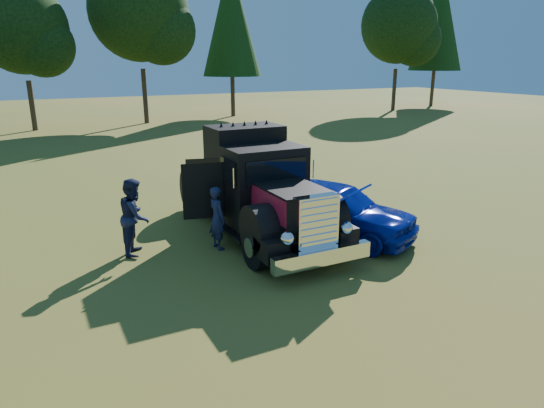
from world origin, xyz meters
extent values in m
plane|color=#48601C|center=(0.00, 0.00, 0.00)|extent=(120.00, 120.00, 0.00)
cylinder|color=#2D2116|center=(35.00, 31.00, 2.43)|extent=(0.36, 0.36, 4.86)
cone|color=black|center=(35.00, 31.00, 8.78)|extent=(5.40, 5.40, 10.12)
cylinder|color=#2D2116|center=(-4.00, 29.50, 1.71)|extent=(0.36, 0.36, 3.42)
sphere|color=black|center=(-4.00, 29.50, 6.84)|extent=(6.08, 6.08, 6.08)
sphere|color=black|center=(-2.86, 28.74, 5.70)|extent=(4.18, 4.18, 4.18)
cylinder|color=#2D2116|center=(12.00, 31.50, 2.25)|extent=(0.36, 0.36, 4.50)
cone|color=black|center=(12.00, 31.50, 8.12)|extent=(5.00, 5.00, 9.38)
cylinder|color=#2D2116|center=(4.00, 30.00, 2.07)|extent=(0.36, 0.36, 4.14)
sphere|color=black|center=(4.00, 30.00, 8.28)|extent=(7.36, 7.36, 7.36)
sphere|color=black|center=(5.38, 29.08, 6.90)|extent=(5.06, 5.06, 5.06)
cylinder|color=#2D2116|center=(28.00, 29.00, 1.98)|extent=(0.36, 0.36, 3.96)
sphere|color=black|center=(28.00, 29.00, 7.92)|extent=(7.04, 7.04, 7.04)
sphere|color=black|center=(29.32, 28.12, 6.60)|extent=(4.84, 4.84, 4.84)
cylinder|color=black|center=(-0.17, 0.93, 0.55)|extent=(0.32, 1.10, 1.10)
cylinder|color=black|center=(1.93, 0.93, 0.55)|extent=(0.32, 1.10, 1.10)
cylinder|color=black|center=(-0.17, 5.73, 0.55)|extent=(0.32, 1.10, 1.10)
cylinder|color=black|center=(1.93, 5.73, 0.55)|extent=(0.32, 1.10, 1.10)
cylinder|color=black|center=(0.16, 5.73, 0.55)|extent=(0.32, 1.10, 1.10)
cylinder|color=black|center=(1.60, 5.73, 0.55)|extent=(0.32, 1.10, 1.10)
cube|color=black|center=(0.88, 3.53, 0.62)|extent=(1.60, 6.40, 0.28)
cube|color=white|center=(0.88, -0.32, 0.55)|extent=(2.50, 0.22, 0.36)
cube|color=white|center=(0.88, -0.02, 1.25)|extent=(1.05, 0.30, 1.30)
cube|color=black|center=(0.88, 1.03, 1.30)|extent=(1.35, 1.80, 1.10)
cube|color=maroon|center=(0.19, 1.03, 1.50)|extent=(0.02, 1.80, 0.60)
cube|color=maroon|center=(1.57, 1.03, 1.50)|extent=(0.02, 1.80, 0.60)
cylinder|color=black|center=(-0.07, 0.93, 0.95)|extent=(0.55, 1.24, 1.24)
cylinder|color=black|center=(1.83, 0.93, 0.95)|extent=(0.55, 1.24, 1.24)
sphere|color=white|center=(0.10, -0.09, 1.05)|extent=(0.32, 0.32, 0.32)
sphere|color=white|center=(1.66, -0.09, 1.05)|extent=(0.32, 0.32, 0.32)
cube|color=black|center=(0.88, 2.58, 1.55)|extent=(2.05, 1.30, 2.10)
cube|color=black|center=(0.88, 1.91, 2.05)|extent=(1.70, 0.05, 0.65)
cube|color=black|center=(0.88, 3.88, 1.75)|extent=(2.05, 1.30, 2.50)
cube|color=black|center=(0.88, 5.53, 0.95)|extent=(2.00, 2.00, 0.35)
cube|color=black|center=(-0.68, 3.11, 1.45)|extent=(1.09, 0.29, 1.50)
cube|color=maroon|center=(-0.70, 3.16, 1.30)|extent=(0.83, 0.20, 0.75)
imported|color=#060791|center=(2.73, 1.96, 0.79)|extent=(3.83, 4.98, 1.58)
cube|color=#060791|center=(1.93, 0.46, 1.55)|extent=(1.58, 1.43, 0.67)
imported|color=#1D1F44|center=(-0.52, 2.55, 0.84)|extent=(0.48, 0.66, 1.68)
imported|color=#223850|center=(-2.49, 3.20, 0.98)|extent=(1.05, 1.17, 1.97)
camera|label=1|loc=(-4.70, -8.76, 4.79)|focal=32.00mm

